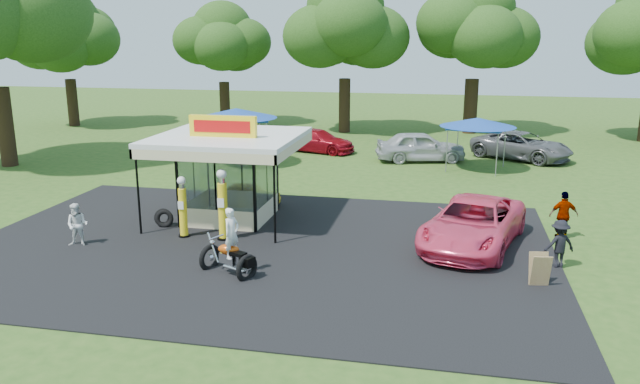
# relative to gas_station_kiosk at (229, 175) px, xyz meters

# --- Properties ---
(ground) EXTENTS (120.00, 120.00, 0.00)m
(ground) POSITION_rel_gas_station_kiosk_xyz_m (2.00, -4.99, -1.78)
(ground) COLOR #2A4F18
(ground) RESTS_ON ground
(asphalt_apron) EXTENTS (20.00, 14.00, 0.04)m
(asphalt_apron) POSITION_rel_gas_station_kiosk_xyz_m (2.00, -2.99, -1.76)
(asphalt_apron) COLOR black
(asphalt_apron) RESTS_ON ground
(gas_station_kiosk) EXTENTS (5.40, 5.40, 4.18)m
(gas_station_kiosk) POSITION_rel_gas_station_kiosk_xyz_m (0.00, 0.00, 0.00)
(gas_station_kiosk) COLOR white
(gas_station_kiosk) RESTS_ON ground
(gas_pump_left) EXTENTS (0.42, 0.42, 2.26)m
(gas_pump_left) POSITION_rel_gas_station_kiosk_xyz_m (-0.87, -2.51, -0.70)
(gas_pump_left) COLOR black
(gas_pump_left) RESTS_ON ground
(gas_pump_right) EXTENTS (0.48, 0.48, 2.59)m
(gas_pump_right) POSITION_rel_gas_station_kiosk_xyz_m (0.64, -2.51, -0.54)
(gas_pump_right) COLOR black
(gas_pump_right) RESTS_ON ground
(motorcycle) EXTENTS (1.93, 1.49, 2.20)m
(motorcycle) POSITION_rel_gas_station_kiosk_xyz_m (2.02, -5.58, -0.93)
(motorcycle) COLOR black
(motorcycle) RESTS_ON ground
(spare_tires) EXTENTS (0.87, 0.59, 0.72)m
(spare_tires) POSITION_rel_gas_station_kiosk_xyz_m (-2.14, -1.50, -1.44)
(spare_tires) COLOR black
(spare_tires) RESTS_ON ground
(a_frame_sign) EXTENTS (0.58, 0.57, 0.98)m
(a_frame_sign) POSITION_rel_gas_station_kiosk_xyz_m (11.09, -4.59, -1.28)
(a_frame_sign) COLOR #593819
(a_frame_sign) RESTS_ON ground
(kiosk_car) EXTENTS (2.82, 1.13, 0.96)m
(kiosk_car) POSITION_rel_gas_station_kiosk_xyz_m (-0.00, 2.21, -1.30)
(kiosk_car) COLOR yellow
(kiosk_car) RESTS_ON ground
(pink_sedan) EXTENTS (4.17, 6.39, 1.64)m
(pink_sedan) POSITION_rel_gas_station_kiosk_xyz_m (9.27, -1.36, -0.97)
(pink_sedan) COLOR #F1416A
(pink_sedan) RESTS_ON ground
(spectator_west) EXTENTS (0.83, 0.70, 1.52)m
(spectator_west) POSITION_rel_gas_station_kiosk_xyz_m (-4.05, -4.15, -1.02)
(spectator_west) COLOR white
(spectator_west) RESTS_ON ground
(spectator_east_a) EXTENTS (1.15, 0.91, 1.56)m
(spectator_east_a) POSITION_rel_gas_station_kiosk_xyz_m (11.85, -2.92, -1.00)
(spectator_east_a) COLOR black
(spectator_east_a) RESTS_ON ground
(spectator_east_b) EXTENTS (1.07, 0.57, 1.73)m
(spectator_east_b) POSITION_rel_gas_station_kiosk_xyz_m (12.46, 0.20, -0.92)
(spectator_east_b) COLOR gray
(spectator_east_b) RESTS_ON ground
(bg_car_a) EXTENTS (4.70, 2.22, 1.49)m
(bg_car_a) POSITION_rel_gas_station_kiosk_xyz_m (-5.22, 12.39, -1.04)
(bg_car_a) COLOR white
(bg_car_a) RESTS_ON ground
(bg_car_b) EXTENTS (5.14, 3.17, 1.39)m
(bg_car_b) POSITION_rel_gas_station_kiosk_xyz_m (0.30, 14.92, -1.09)
(bg_car_b) COLOR #9E0C18
(bg_car_b) RESTS_ON ground
(bg_car_c) EXTENTS (5.41, 3.25, 1.72)m
(bg_car_c) POSITION_rel_gas_station_kiosk_xyz_m (6.72, 13.26, -0.92)
(bg_car_c) COLOR #B1B2B6
(bg_car_c) RESTS_ON ground
(bg_car_d) EXTENTS (6.29, 5.28, 1.60)m
(bg_car_d) POSITION_rel_gas_station_kiosk_xyz_m (12.47, 15.03, -0.98)
(bg_car_d) COLOR #5C5C5E
(bg_car_d) RESTS_ON ground
(tent_west) EXTENTS (4.52, 4.52, 3.16)m
(tent_west) POSITION_rel_gas_station_kiosk_xyz_m (-3.27, 10.20, 1.08)
(tent_west) COLOR gray
(tent_west) RESTS_ON ground
(tent_east) EXTENTS (4.01, 4.01, 2.81)m
(tent_east) POSITION_rel_gas_station_kiosk_xyz_m (9.76, 11.62, 0.76)
(tent_east) COLOR gray
(tent_east) RESTS_ON ground
(oak_far_a) EXTENTS (8.68, 8.68, 10.28)m
(oak_far_a) POSITION_rel_gas_station_kiosk_xyz_m (-21.09, 22.01, 4.76)
(oak_far_a) COLOR black
(oak_far_a) RESTS_ON ground
(oak_far_b) EXTENTS (7.90, 7.90, 9.43)m
(oak_far_b) POSITION_rel_gas_station_kiosk_xyz_m (-9.47, 25.05, 4.23)
(oak_far_b) COLOR black
(oak_far_b) RESTS_ON ground
(oak_far_c) EXTENTS (9.47, 9.47, 11.16)m
(oak_far_c) POSITION_rel_gas_station_kiosk_xyz_m (0.58, 23.21, 5.30)
(oak_far_c) COLOR black
(oak_far_c) RESTS_ON ground
(oak_far_d) EXTENTS (9.21, 9.21, 10.96)m
(oak_far_d) POSITION_rel_gas_station_kiosk_xyz_m (9.72, 24.69, 5.20)
(oak_far_d) COLOR black
(oak_far_d) RESTS_ON ground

